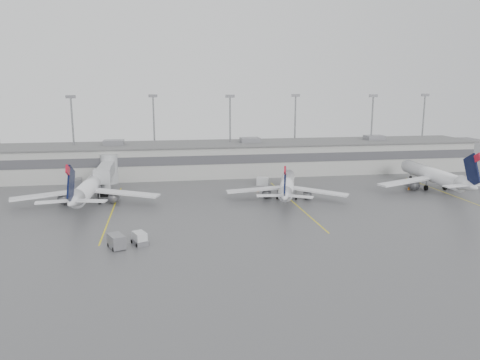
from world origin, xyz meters
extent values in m
plane|color=#4C4C4F|center=(0.00, 0.00, 0.00)|extent=(260.00, 260.00, 0.00)
cube|color=#ADADA8|center=(0.00, 58.00, 4.00)|extent=(150.00, 16.00, 8.00)
cube|color=#47474C|center=(0.00, 49.95, 5.00)|extent=(150.00, 0.15, 2.20)
cube|color=#606060|center=(0.00, 58.00, 8.05)|extent=(152.00, 17.00, 0.30)
cube|color=slate|center=(50.00, 58.00, 8.80)|extent=(5.00, 4.00, 1.30)
cylinder|color=gray|center=(-30.00, 60.00, 10.00)|extent=(0.44, 0.44, 20.00)
cube|color=slate|center=(-30.00, 60.00, 20.20)|extent=(2.40, 0.50, 0.80)
cylinder|color=gray|center=(-10.00, 67.50, 10.00)|extent=(0.44, 0.44, 20.00)
cube|color=slate|center=(-10.00, 67.50, 20.20)|extent=(2.40, 0.50, 0.80)
cylinder|color=gray|center=(10.00, 60.00, 10.00)|extent=(0.44, 0.44, 20.00)
cube|color=slate|center=(10.00, 60.00, 20.20)|extent=(2.40, 0.50, 0.80)
cylinder|color=gray|center=(30.00, 67.50, 10.00)|extent=(0.44, 0.44, 20.00)
cube|color=slate|center=(30.00, 67.50, 20.20)|extent=(2.40, 0.50, 0.80)
cylinder|color=gray|center=(50.00, 60.00, 10.00)|extent=(0.44, 0.44, 20.00)
cube|color=slate|center=(50.00, 60.00, 20.20)|extent=(2.40, 0.50, 0.80)
cylinder|color=gray|center=(70.00, 67.50, 10.00)|extent=(0.44, 0.44, 20.00)
cube|color=slate|center=(70.00, 67.50, 20.20)|extent=(2.40, 0.50, 0.80)
cylinder|color=#A5A8AA|center=(-20.50, 50.00, 3.50)|extent=(4.00, 4.00, 7.00)
cube|color=#A5A8AA|center=(-20.50, 43.50, 4.30)|extent=(2.80, 13.00, 2.60)
cube|color=#A5A8AA|center=(-20.50, 36.00, 4.30)|extent=(3.40, 2.40, 3.00)
cylinder|color=gray|center=(-20.50, 36.00, 1.40)|extent=(0.70, 0.70, 2.80)
cube|color=black|center=(-20.50, 36.00, 0.35)|extent=(2.20, 1.20, 0.70)
cube|color=yellow|center=(-17.50, 24.00, 0.01)|extent=(0.25, 40.00, 0.01)
cube|color=yellow|center=(17.50, 24.00, 0.01)|extent=(0.25, 40.00, 0.01)
cube|color=yellow|center=(52.50, 24.00, 0.01)|extent=(0.25, 40.00, 0.01)
cylinder|color=white|center=(-22.46, 31.61, 3.12)|extent=(4.44, 23.01, 3.12)
cone|color=white|center=(-21.71, 44.47, 3.12)|extent=(3.28, 3.09, 3.12)
cone|color=white|center=(-23.26, 17.81, 3.53)|extent=(3.42, 5.37, 3.12)
cube|color=white|center=(-29.89, 29.13, 2.29)|extent=(13.75, 6.03, 0.36)
cube|color=white|center=(-15.36, 28.28, 2.29)|extent=(13.57, 7.43, 0.36)
cube|color=black|center=(-23.29, 17.29, 6.55)|extent=(0.65, 5.86, 6.80)
cube|color=#B00D22|center=(-23.37, 15.94, 9.25)|extent=(0.43, 2.12, 1.97)
cylinder|color=black|center=(-21.91, 40.95, 0.47)|extent=(0.42, 0.95, 0.94)
cylinder|color=black|center=(-24.76, 29.66, 0.57)|extent=(0.53, 1.17, 1.14)
cylinder|color=black|center=(-20.40, 29.41, 0.57)|extent=(0.53, 1.17, 1.14)
cylinder|color=white|center=(17.41, 28.99, 2.74)|extent=(8.56, 19.98, 2.74)
cone|color=white|center=(20.76, 39.80, 2.74)|extent=(3.37, 3.25, 2.74)
cone|color=white|center=(13.81, 17.40, 3.10)|extent=(3.96, 5.17, 2.74)
cube|color=white|center=(10.55, 28.44, 2.01)|extent=(11.89, 2.53, 0.32)
cube|color=white|center=(22.75, 24.66, 2.01)|extent=(11.06, 8.78, 0.32)
cube|color=black|center=(13.68, 16.96, 5.75)|extent=(1.78, 4.99, 5.97)
cube|color=#B00D22|center=(13.33, 15.83, 8.12)|extent=(0.81, 1.84, 1.73)
cylinder|color=black|center=(19.84, 36.83, 0.41)|extent=(0.55, 0.88, 0.82)
cylinder|color=black|center=(15.04, 27.81, 0.50)|extent=(0.69, 1.08, 1.00)
cylinder|color=black|center=(18.70, 26.68, 0.50)|extent=(0.69, 1.08, 1.00)
cylinder|color=white|center=(51.92, 32.19, 3.18)|extent=(4.26, 23.41, 3.18)
cone|color=white|center=(52.53, 45.30, 3.18)|extent=(3.31, 3.11, 3.18)
cone|color=white|center=(51.26, 18.13, 3.60)|extent=(3.42, 5.44, 3.18)
cube|color=white|center=(44.38, 29.58, 2.33)|extent=(14.00, 6.29, 0.37)
cube|color=white|center=(59.18, 28.88, 2.33)|extent=(13.85, 7.43, 0.37)
cube|color=black|center=(51.24, 17.60, 6.67)|extent=(0.60, 5.97, 6.92)
cube|color=#B00D22|center=(51.17, 16.22, 9.42)|extent=(0.42, 2.15, 2.01)
cylinder|color=black|center=(52.36, 41.71, 0.48)|extent=(0.41, 0.97, 0.95)
cylinder|color=black|center=(49.60, 30.18, 0.58)|extent=(0.53, 1.19, 1.16)
cylinder|color=black|center=(54.04, 29.97, 0.58)|extent=(0.53, 1.19, 1.16)
cube|color=silver|center=(-11.65, 3.73, 0.92)|extent=(2.39, 2.87, 1.85)
cube|color=slate|center=(-11.65, 3.73, 0.36)|extent=(2.74, 3.33, 0.72)
cylinder|color=black|center=(-12.81, 4.34, 0.29)|extent=(0.44, 0.62, 0.57)
cylinder|color=black|center=(-11.31, 4.99, 0.29)|extent=(0.44, 0.62, 0.57)
cylinder|color=black|center=(-12.00, 2.46, 0.29)|extent=(0.44, 0.62, 0.57)
cylinder|color=black|center=(-10.49, 3.11, 0.29)|extent=(0.44, 0.62, 0.57)
cube|color=slate|center=(-14.85, 2.53, 1.06)|extent=(2.88, 3.58, 1.90)
cylinder|color=black|center=(-16.01, 3.24, 0.31)|extent=(0.47, 0.67, 0.63)
cylinder|color=black|center=(-13.69, 1.81, 0.31)|extent=(0.47, 0.67, 0.63)
cube|color=silver|center=(-21.23, 43.48, 0.92)|extent=(3.02, 2.48, 1.84)
cube|color=silver|center=(14.94, 41.54, 0.95)|extent=(3.12, 2.56, 1.90)
cube|color=slate|center=(-27.39, 46.40, 0.99)|extent=(2.28, 3.35, 1.99)
cone|color=#DB6604|center=(-21.05, 37.80, 0.37)|extent=(0.46, 0.46, 0.74)
cone|color=#DB6604|center=(12.50, 35.40, 0.40)|extent=(0.50, 0.50, 0.80)
cone|color=#DB6604|center=(46.24, 31.54, 0.37)|extent=(0.46, 0.46, 0.74)
camera|label=1|loc=(-7.97, -63.02, 22.64)|focal=35.00mm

